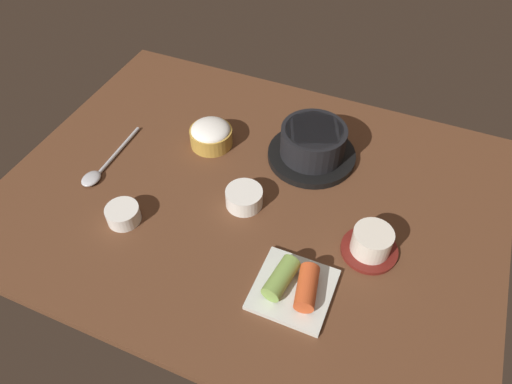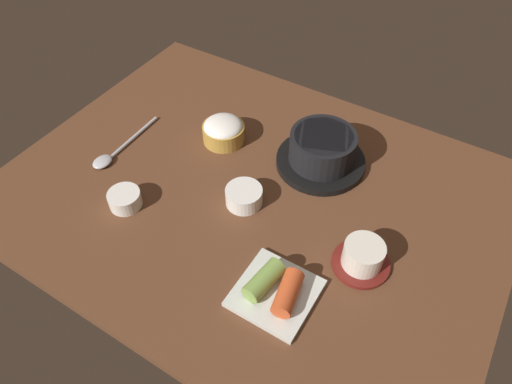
{
  "view_description": "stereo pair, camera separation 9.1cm",
  "coord_description": "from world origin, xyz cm",
  "px_view_note": "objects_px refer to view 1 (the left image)",
  "views": [
    {
      "loc": [
        25.96,
        -58.46,
        73.05
      ],
      "look_at": [
        2.0,
        -2.0,
        5.0
      ],
      "focal_mm": 32.72,
      "sensor_mm": 36.0,
      "label": 1
    },
    {
      "loc": [
        34.09,
        -54.27,
        73.05
      ],
      "look_at": [
        2.0,
        -2.0,
        5.0
      ],
      "focal_mm": 32.72,
      "sensor_mm": 36.0,
      "label": 2
    }
  ],
  "objects_px": {
    "stone_pot": "(313,145)",
    "side_bowl_near": "(123,214)",
    "spoon": "(100,169)",
    "rice_bowl": "(211,134)",
    "banchan_cup_center": "(246,198)",
    "kimchi_plate": "(294,286)",
    "tea_cup_with_saucer": "(371,243)"
  },
  "relations": [
    {
      "from": "rice_bowl",
      "to": "tea_cup_with_saucer",
      "type": "height_order",
      "value": "rice_bowl"
    },
    {
      "from": "stone_pot",
      "to": "rice_bowl",
      "type": "height_order",
      "value": "stone_pot"
    },
    {
      "from": "stone_pot",
      "to": "spoon",
      "type": "height_order",
      "value": "stone_pot"
    },
    {
      "from": "rice_bowl",
      "to": "side_bowl_near",
      "type": "height_order",
      "value": "rice_bowl"
    },
    {
      "from": "tea_cup_with_saucer",
      "to": "kimchi_plate",
      "type": "height_order",
      "value": "tea_cup_with_saucer"
    },
    {
      "from": "banchan_cup_center",
      "to": "kimchi_plate",
      "type": "bearing_deg",
      "value": -44.13
    },
    {
      "from": "banchan_cup_center",
      "to": "spoon",
      "type": "distance_m",
      "value": 0.33
    },
    {
      "from": "rice_bowl",
      "to": "kimchi_plate",
      "type": "xyz_separation_m",
      "value": [
        0.3,
        -0.28,
        -0.01
      ]
    },
    {
      "from": "tea_cup_with_saucer",
      "to": "spoon",
      "type": "distance_m",
      "value": 0.58
    },
    {
      "from": "rice_bowl",
      "to": "banchan_cup_center",
      "type": "relative_size",
      "value": 1.28
    },
    {
      "from": "side_bowl_near",
      "to": "spoon",
      "type": "bearing_deg",
      "value": 142.8
    },
    {
      "from": "spoon",
      "to": "stone_pot",
      "type": "bearing_deg",
      "value": 28.27
    },
    {
      "from": "spoon",
      "to": "banchan_cup_center",
      "type": "bearing_deg",
      "value": 6.41
    },
    {
      "from": "side_bowl_near",
      "to": "banchan_cup_center",
      "type": "bearing_deg",
      "value": 32.35
    },
    {
      "from": "rice_bowl",
      "to": "tea_cup_with_saucer",
      "type": "xyz_separation_m",
      "value": [
        0.4,
        -0.15,
        -0.0
      ]
    },
    {
      "from": "banchan_cup_center",
      "to": "kimchi_plate",
      "type": "distance_m",
      "value": 0.21
    },
    {
      "from": "banchan_cup_center",
      "to": "side_bowl_near",
      "type": "distance_m",
      "value": 0.24
    },
    {
      "from": "rice_bowl",
      "to": "spoon",
      "type": "height_order",
      "value": "rice_bowl"
    },
    {
      "from": "tea_cup_with_saucer",
      "to": "side_bowl_near",
      "type": "relative_size",
      "value": 1.61
    },
    {
      "from": "side_bowl_near",
      "to": "spoon",
      "type": "height_order",
      "value": "side_bowl_near"
    },
    {
      "from": "stone_pot",
      "to": "spoon",
      "type": "xyz_separation_m",
      "value": [
        -0.4,
        -0.22,
        -0.03
      ]
    },
    {
      "from": "side_bowl_near",
      "to": "spoon",
      "type": "xyz_separation_m",
      "value": [
        -0.12,
        0.09,
        -0.01
      ]
    },
    {
      "from": "rice_bowl",
      "to": "stone_pot",
      "type": "bearing_deg",
      "value": 11.23
    },
    {
      "from": "banchan_cup_center",
      "to": "tea_cup_with_saucer",
      "type": "bearing_deg",
      "value": -3.58
    },
    {
      "from": "tea_cup_with_saucer",
      "to": "kimchi_plate",
      "type": "bearing_deg",
      "value": -127.13
    },
    {
      "from": "stone_pot",
      "to": "side_bowl_near",
      "type": "height_order",
      "value": "stone_pot"
    },
    {
      "from": "rice_bowl",
      "to": "tea_cup_with_saucer",
      "type": "bearing_deg",
      "value": -20.73
    },
    {
      "from": "side_bowl_near",
      "to": "spoon",
      "type": "relative_size",
      "value": 0.32
    },
    {
      "from": "side_bowl_near",
      "to": "spoon",
      "type": "distance_m",
      "value": 0.15
    },
    {
      "from": "tea_cup_with_saucer",
      "to": "spoon",
      "type": "bearing_deg",
      "value": -177.96
    },
    {
      "from": "stone_pot",
      "to": "rice_bowl",
      "type": "bearing_deg",
      "value": -168.77
    },
    {
      "from": "stone_pot",
      "to": "side_bowl_near",
      "type": "relative_size",
      "value": 2.94
    }
  ]
}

